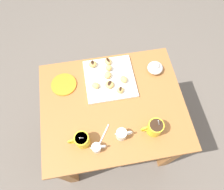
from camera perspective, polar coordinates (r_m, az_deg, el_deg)
name	(u,v)px	position (r m, az deg, el deg)	size (l,w,h in m)	color
ground_plane	(113,136)	(2.02, 0.14, -11.03)	(8.00, 8.00, 0.00)	#665B51
dining_table	(113,113)	(1.45, 0.19, -5.01)	(0.89, 0.73, 0.76)	#A36633
pastry_plate_square	(110,79)	(1.38, -0.62, 4.46)	(0.32, 0.32, 0.02)	silver
coffee_mug_yellow_left	(155,128)	(1.22, 11.47, -8.62)	(0.13, 0.09, 0.15)	yellow
coffee_mug_yellow_right	(82,140)	(1.19, -8.21, -11.96)	(0.12, 0.08, 0.14)	yellow
cream_pitcher_white	(122,134)	(1.20, 2.65, -10.53)	(0.10, 0.06, 0.07)	silver
ice_cream_bowl	(155,67)	(1.42, 11.62, 7.30)	(0.10, 0.10, 0.08)	silver
chocolate_sauce_pitcher	(97,148)	(1.20, -4.19, -14.03)	(0.09, 0.05, 0.06)	silver
saucer_orange_left	(64,84)	(1.40, -12.91, 2.80)	(0.16, 0.16, 0.01)	orange
loose_spoon_near_saucer	(101,140)	(1.23, -2.95, -12.09)	(0.10, 0.14, 0.01)	silver
beignet_0	(124,79)	(1.35, 3.19, 4.27)	(0.05, 0.04, 0.04)	#E5B260
beignet_1	(108,61)	(1.43, -1.10, 9.10)	(0.06, 0.04, 0.03)	#E5B260
chocolate_drizzle_1	(108,60)	(1.41, -1.11, 9.48)	(0.04, 0.02, 0.01)	black
beignet_2	(109,68)	(1.39, -0.87, 7.36)	(0.04, 0.04, 0.04)	#E5B260
beignet_3	(110,84)	(1.33, -0.58, 2.87)	(0.05, 0.06, 0.03)	#E5B260
chocolate_drizzle_3	(110,83)	(1.31, -0.59, 3.25)	(0.04, 0.02, 0.01)	black
beignet_4	(96,86)	(1.33, -4.47, 2.57)	(0.05, 0.04, 0.03)	#E5B260
beignet_5	(93,64)	(1.41, -5.27, 8.31)	(0.05, 0.05, 0.04)	#E5B260
chocolate_drizzle_5	(92,62)	(1.39, -5.34, 8.80)	(0.03, 0.02, 0.01)	black
beignet_6	(120,90)	(1.31, 2.26, 1.33)	(0.05, 0.04, 0.03)	#E5B260
chocolate_drizzle_6	(120,89)	(1.29, 2.29, 1.71)	(0.03, 0.01, 0.01)	black
beignet_7	(108,75)	(1.36, -1.14, 5.41)	(0.05, 0.05, 0.03)	#E5B260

